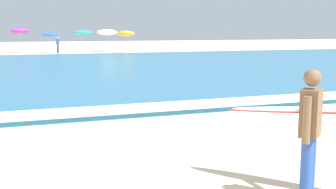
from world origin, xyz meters
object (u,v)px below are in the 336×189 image
object	(u,v)px
beach_umbrella_6	(83,32)
beach_umbrella_4	(20,31)
surfer_with_board	(314,121)
beach_umbrella_8	(126,34)
beachgoer_near_row_mid	(58,44)
beach_umbrella_5	(51,34)
beach_umbrella_7	(107,32)

from	to	relation	value
beach_umbrella_6	beach_umbrella_4	bearing A→B (deg)	175.78
surfer_with_board	beach_umbrella_6	distance (m)	38.30
beach_umbrella_6	surfer_with_board	bearing A→B (deg)	-94.03
beach_umbrella_6	beach_umbrella_8	world-z (taller)	beach_umbrella_6
beach_umbrella_8	beach_umbrella_6	bearing A→B (deg)	160.46
beach_umbrella_8	beachgoer_near_row_mid	xyz separation A→B (m)	(-6.64, 0.67, -1.03)
beach_umbrella_4	beach_umbrella_6	world-z (taller)	beach_umbrella_4
surfer_with_board	beach_umbrella_6	world-z (taller)	beach_umbrella_6
beach_umbrella_6	beach_umbrella_8	xyz separation A→B (m)	(4.03, -1.43, -0.12)
beach_umbrella_5	surfer_with_board	bearing A→B (deg)	-89.23
beach_umbrella_8	beachgoer_near_row_mid	bearing A→B (deg)	174.20
surfer_with_board	beach_umbrella_6	bearing A→B (deg)	85.97
beach_umbrella_8	beach_umbrella_5	bearing A→B (deg)	172.10
beach_umbrella_7	beach_umbrella_8	world-z (taller)	beach_umbrella_7
beach_umbrella_5	beach_umbrella_8	xyz separation A→B (m)	(7.22, -1.00, 0.05)
beach_umbrella_6	beachgoer_near_row_mid	world-z (taller)	beach_umbrella_6
beach_umbrella_5	beachgoer_near_row_mid	size ratio (longest dim) A/B	1.31
beachgoer_near_row_mid	beach_umbrella_7	bearing A→B (deg)	5.90
beach_umbrella_6	beachgoer_near_row_mid	size ratio (longest dim) A/B	1.39
beach_umbrella_6	beach_umbrella_7	world-z (taller)	beach_umbrella_7
beachgoer_near_row_mid	beach_umbrella_8	bearing A→B (deg)	-5.80
beach_umbrella_7	beach_umbrella_6	bearing A→B (deg)	174.11
beach_umbrella_4	beach_umbrella_7	world-z (taller)	beach_umbrella_4
beach_umbrella_4	beach_umbrella_6	bearing A→B (deg)	-4.22
surfer_with_board	beach_umbrella_4	xyz separation A→B (m)	(-3.26, 38.64, 1.11)
beach_umbrella_6	beachgoer_near_row_mid	xyz separation A→B (m)	(-2.61, -0.76, -1.15)
beach_umbrella_7	beachgoer_near_row_mid	bearing A→B (deg)	-174.10
surfer_with_board	beach_umbrella_5	xyz separation A→B (m)	(-0.50, 37.77, 0.79)
beachgoer_near_row_mid	surfer_with_board	bearing A→B (deg)	-90.13
beach_umbrella_5	beach_umbrella_7	world-z (taller)	beach_umbrella_7
beachgoer_near_row_mid	beach_umbrella_5	bearing A→B (deg)	150.78
surfer_with_board	beach_umbrella_8	distance (m)	37.39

